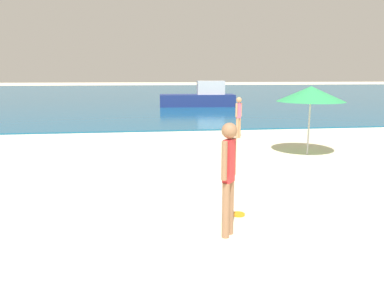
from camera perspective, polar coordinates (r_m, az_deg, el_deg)
name	(u,v)px	position (r m, az deg, el deg)	size (l,w,h in m)	color
water	(151,93)	(44.95, -6.49, 7.94)	(160.00, 60.00, 0.06)	#14567F
person_standing	(229,173)	(5.26, 5.76, -4.54)	(0.27, 0.33, 1.69)	#936B4C
frisbee	(238,214)	(6.34, 7.28, -10.88)	(0.22, 0.22, 0.03)	orange
person_distant	(239,115)	(13.55, 7.32, 4.54)	(0.29, 0.25, 1.52)	tan
boat_near	(200,98)	(26.13, 1.28, 7.29)	(5.37, 1.99, 1.80)	navy
beach_umbrella	(311,94)	(11.12, 18.15, 7.47)	(1.95, 1.95, 2.01)	#B7B7BC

